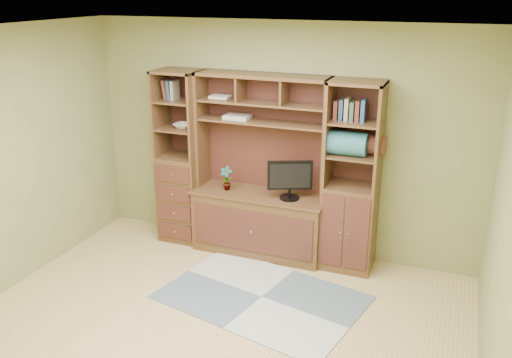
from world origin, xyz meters
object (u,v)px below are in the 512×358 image
at_px(right_tower, 352,178).
at_px(left_tower, 181,158).
at_px(center_hutch, 259,168).
at_px(monitor, 290,173).

bearing_deg(right_tower, left_tower, 180.00).
xyz_separation_m(center_hutch, right_tower, (1.02, 0.04, 0.00)).
relative_size(left_tower, right_tower, 1.00).
bearing_deg(center_hutch, monitor, -5.44).
bearing_deg(center_hutch, right_tower, 2.23).
distance_m(center_hutch, right_tower, 1.03).
xyz_separation_m(right_tower, monitor, (-0.66, -0.07, 0.00)).
distance_m(center_hutch, monitor, 0.37).
bearing_deg(right_tower, monitor, -173.50).
xyz_separation_m(left_tower, monitor, (1.37, -0.07, 0.00)).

